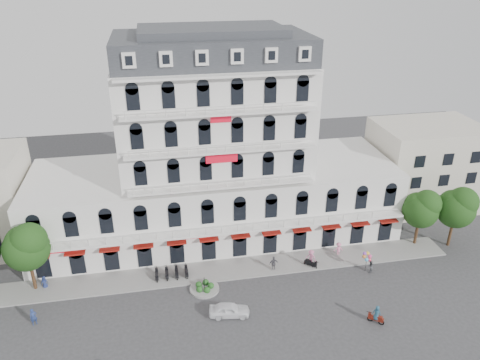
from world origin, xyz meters
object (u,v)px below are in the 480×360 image
object	(u,v)px
balloon_vendor	(369,262)
rider_east	(377,315)
parked_car	(229,310)
rider_center	(311,258)

from	to	relation	value
balloon_vendor	rider_east	bearing A→B (deg)	-109.45
parked_car	rider_center	xyz separation A→B (m)	(10.58, 6.20, 0.57)
parked_car	rider_center	world-z (taller)	rider_center
parked_car	balloon_vendor	distance (m)	17.30
parked_car	balloon_vendor	bearing A→B (deg)	-67.38
rider_east	rider_center	bearing A→B (deg)	-32.63
rider_east	rider_center	xyz separation A→B (m)	(-3.40, 9.94, 0.25)
parked_car	rider_center	bearing A→B (deg)	-50.97
parked_car	rider_east	size ratio (longest dim) A/B	1.97
rider_east	rider_center	distance (m)	10.51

